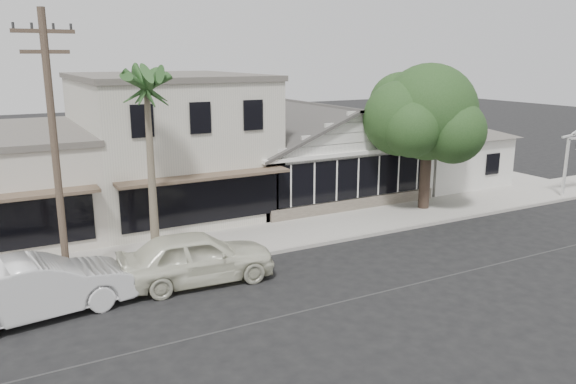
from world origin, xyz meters
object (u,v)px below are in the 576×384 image
shade_tree (425,115)px  car_0 (197,257)px  utility_pole (55,147)px  car_1 (38,287)px

shade_tree → car_0: bearing=-164.6°
utility_pole → car_1: 4.35m
utility_pole → car_1: utility_pole is taller
utility_pole → car_1: bearing=-120.7°
car_0 → shade_tree: shade_tree is taller
utility_pole → car_1: (-1.00, -1.68, -3.88)m
car_0 → shade_tree: 14.12m
shade_tree → utility_pole: bearing=-172.9°
utility_pole → shade_tree: (17.08, 2.13, 0.01)m
car_1 → car_0: bearing=-95.2°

